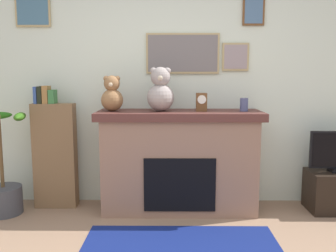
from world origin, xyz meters
TOP-DOWN VIEW (x-y plane):
  - back_wall at (0.00, 2.00)m, footprint 5.20×0.15m
  - fireplace at (0.13, 1.67)m, footprint 1.69×0.60m
  - bookshelf at (-1.20, 1.74)m, footprint 0.44×0.16m
  - potted_plant at (-1.67, 1.52)m, footprint 0.55×0.54m
  - area_rug at (0.13, 0.72)m, footprint 1.66×0.99m
  - candle_jar at (0.79, 1.65)m, footprint 0.08×0.08m
  - mantel_clock at (0.36, 1.65)m, footprint 0.11×0.08m
  - teddy_bear_cream at (-0.56, 1.65)m, footprint 0.23×0.23m
  - teddy_bear_brown at (-0.06, 1.65)m, footprint 0.28×0.28m

SIDE VIEW (x-z plane):
  - area_rug at x=0.13m, z-range 0.00..0.01m
  - potted_plant at x=-1.67m, z-range -0.25..0.87m
  - fireplace at x=0.13m, z-range 0.01..1.06m
  - bookshelf at x=-1.20m, z-range -0.06..1.25m
  - candle_jar at x=0.79m, z-range 1.05..1.19m
  - mantel_clock at x=0.36m, z-range 1.05..1.24m
  - teddy_bear_cream at x=-0.56m, z-range 1.03..1.40m
  - teddy_bear_brown at x=-0.06m, z-range 1.03..1.48m
  - back_wall at x=0.00m, z-range 0.00..2.60m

